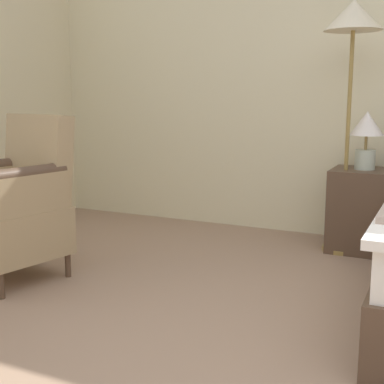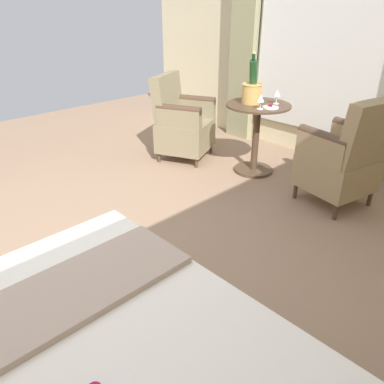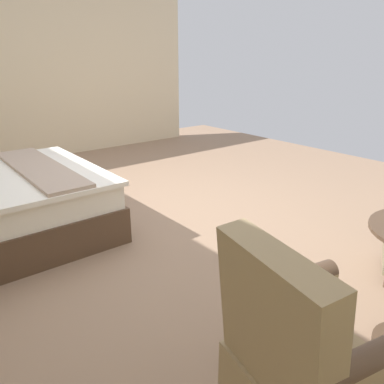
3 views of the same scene
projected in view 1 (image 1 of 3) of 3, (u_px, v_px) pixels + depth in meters
name	position (u px, v px, depth m)	size (l,w,h in m)	color
nightstand	(362.00, 210.00, 3.78)	(0.46, 0.43, 0.58)	#503A29
bedside_lamp	(367.00, 132.00, 3.68)	(0.23, 0.23, 0.40)	#AEB7A1
floor_lamp_brass	(353.00, 38.00, 3.55)	(0.39, 0.39, 1.71)	olive
armchair_by_window	(16.00, 206.00, 3.18)	(0.64, 0.67, 0.98)	#503A29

